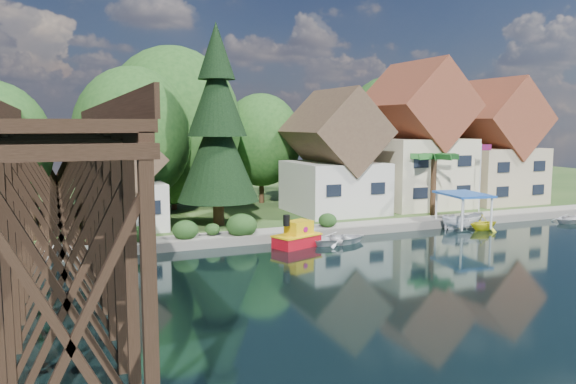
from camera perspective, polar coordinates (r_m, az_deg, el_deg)
name	(u,v)px	position (r m, az deg, el deg)	size (l,w,h in m)	color
ground	(353,266)	(33.85, 6.61, -7.47)	(140.00, 140.00, 0.00)	black
bank	(207,195)	(65.10, -8.20, -0.32)	(140.00, 52.00, 0.50)	#2B4C1E
seawall	(347,232)	(42.51, 6.04, -4.06)	(60.00, 0.40, 0.62)	slate
promenade	(362,224)	(44.55, 7.49, -3.29)	(50.00, 2.60, 0.06)	gray
trestle_bridge	(57,179)	(33.84, -22.39, 1.25)	(4.12, 44.18, 9.30)	black
house_left	(334,161)	(50.30, 4.72, 3.20)	(7.64, 8.64, 11.02)	beige
house_center	(415,145)	(55.38, 12.81, 4.72)	(8.65, 9.18, 13.89)	beige
house_right	(492,150)	(60.70, 20.02, 4.05)	(8.15, 8.64, 12.45)	tan
shed	(129,185)	(43.58, -15.83, 0.66)	(5.09, 5.40, 7.85)	beige
bg_trees	(251,136)	(52.67, -3.76, 5.72)	(49.90, 13.30, 10.57)	#382314
shrubs	(232,225)	(40.17, -5.66, -3.37)	(15.76, 2.47, 1.70)	#1B3A15
conifer	(217,129)	(43.82, -7.19, 6.37)	(6.33, 6.33, 15.58)	#382314
palm_tree	(434,158)	(50.08, 14.64, 3.34)	(4.37, 4.37, 5.67)	#382314
flagpole	(482,170)	(52.84, 19.08, 2.09)	(0.94, 0.33, 6.17)	white
tugboat	(297,237)	(38.60, 0.94, -4.54)	(3.69, 2.82, 2.37)	#AC0B18
boat_white_a	(340,237)	(39.88, 5.26, -4.62)	(2.94, 4.12, 0.85)	white
boat_canopy	(463,214)	(47.11, 17.33, -2.11)	(3.80, 4.91, 2.90)	white
boat_yellow	(484,222)	(47.14, 19.26, -2.85)	(2.28, 2.64, 1.39)	yellow
boat_white_b	(573,217)	(54.27, 26.99, -2.31)	(2.63, 3.68, 0.76)	silver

